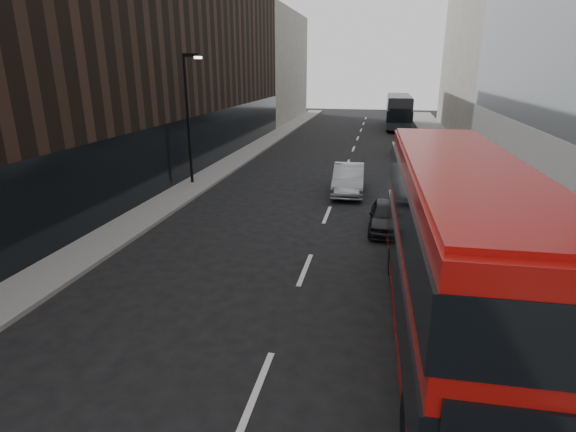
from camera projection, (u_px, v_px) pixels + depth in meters
The scene contains 11 objects.
sidewalk_right at pixel (462, 170), 29.35m from camera, with size 3.00×80.00×0.15m, color slate.
sidewalk_left at pixel (235, 160), 32.34m from camera, with size 2.00×80.00×0.15m, color slate.
building_victorian at pixel (485, 32), 43.25m from camera, with size 6.50×24.00×21.00m.
building_left_mid at pixel (210, 60), 35.49m from camera, with size 5.00×24.00×14.00m, color black.
building_left_far at pixel (274, 67), 56.09m from camera, with size 5.00×20.00×13.00m, color slate.
street_lamp at pixel (189, 111), 24.59m from camera, with size 1.06×0.22×7.00m.
red_bus at pixel (455, 245), 10.47m from camera, with size 2.94×11.23×4.50m.
grey_bus at pixel (398, 111), 49.71m from camera, with size 2.62×11.00×3.54m.
car_a at pixel (387, 216), 18.55m from camera, with size 1.45×3.60×1.23m, color black.
car_b at pixel (348, 179), 24.03m from camera, with size 1.60×4.59×1.51m, color gray.
car_c at pixel (406, 147), 34.46m from camera, with size 1.80×4.43×1.28m, color black.
Camera 1 is at (2.22, -5.53, 6.43)m, focal length 28.00 mm.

